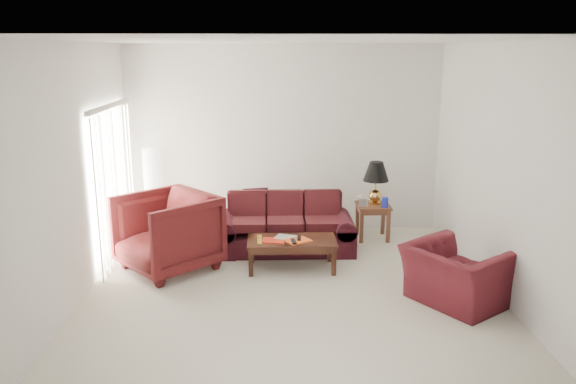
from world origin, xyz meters
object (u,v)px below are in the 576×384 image
(floor_lamp, at_px, (151,193))
(sofa, at_px, (285,224))
(end_table, at_px, (372,221))
(armchair_right, at_px, (456,275))
(coffee_table, at_px, (292,254))
(armchair_left, at_px, (167,232))

(floor_lamp, bearing_deg, sofa, -19.85)
(end_table, relative_size, armchair_right, 0.52)
(floor_lamp, xyz_separation_m, coffee_table, (2.16, -1.47, -0.51))
(sofa, relative_size, armchair_left, 1.74)
(end_table, height_order, armchair_left, armchair_left)
(coffee_table, bearing_deg, armchair_right, -48.35)
(floor_lamp, xyz_separation_m, armchair_left, (0.49, -1.43, -0.19))
(end_table, xyz_separation_m, armchair_left, (-2.99, -1.19, 0.25))
(sofa, relative_size, coffee_table, 1.69)
(coffee_table, bearing_deg, floor_lamp, 128.69)
(sofa, relative_size, armchair_right, 1.90)
(floor_lamp, distance_m, armchair_left, 1.52)
(sofa, xyz_separation_m, coffee_table, (0.07, -0.71, -0.20))
(coffee_table, bearing_deg, armchair_left, 161.46)
(floor_lamp, height_order, coffee_table, floor_lamp)
(sofa, distance_m, coffee_table, 0.74)
(floor_lamp, relative_size, armchair_right, 1.36)
(sofa, bearing_deg, armchair_left, -161.87)
(end_table, xyz_separation_m, floor_lamp, (-3.49, 0.24, 0.44))
(end_table, relative_size, coffee_table, 0.46)
(end_table, bearing_deg, sofa, -159.45)
(armchair_left, relative_size, armchair_right, 1.09)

